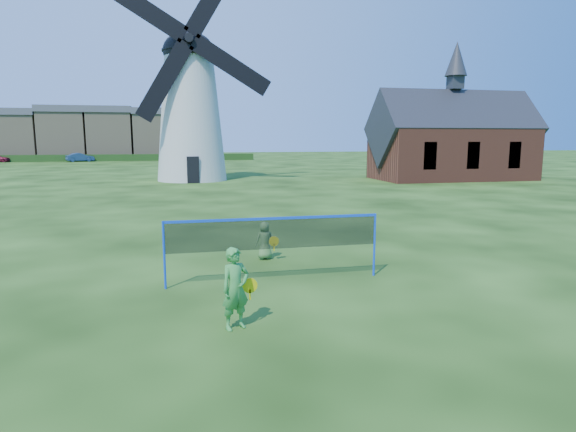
% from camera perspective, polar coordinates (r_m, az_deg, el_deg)
% --- Properties ---
extents(ground, '(220.00, 220.00, 0.00)m').
position_cam_1_polar(ground, '(11.48, -0.44, -7.84)').
color(ground, black).
rests_on(ground, ground).
extents(windmill, '(12.26, 5.51, 16.76)m').
position_cam_1_polar(windmill, '(39.98, -11.44, 12.45)').
color(windmill, silver).
rests_on(windmill, ground).
extents(chapel, '(13.03, 6.32, 11.02)m').
position_cam_1_polar(chapel, '(42.45, 18.79, 8.31)').
color(chapel, brown).
rests_on(chapel, ground).
extents(badminton_net, '(5.05, 0.05, 1.55)m').
position_cam_1_polar(badminton_net, '(11.26, -1.64, -2.20)').
color(badminton_net, blue).
rests_on(badminton_net, ground).
extents(player_girl, '(0.74, 0.54, 1.47)m').
position_cam_1_polar(player_girl, '(8.66, -6.21, -8.50)').
color(player_girl, green).
rests_on(player_girl, ground).
extents(player_boy, '(0.63, 0.42, 1.06)m').
position_cam_1_polar(player_boy, '(13.53, -2.75, -2.90)').
color(player_boy, '#538640').
rests_on(player_boy, ground).
extents(terraced_houses, '(49.38, 8.40, 8.27)m').
position_cam_1_polar(terraced_houses, '(86.36, -29.47, 8.38)').
color(terraced_houses, tan).
rests_on(terraced_houses, ground).
extents(hedge, '(62.00, 0.80, 1.00)m').
position_cam_1_polar(hedge, '(79.28, -27.04, 6.08)').
color(hedge, '#193814').
rests_on(hedge, ground).
extents(car_right, '(4.02, 2.67, 1.25)m').
position_cam_1_polar(car_right, '(77.31, -23.32, 6.37)').
color(car_right, navy).
rests_on(car_right, ground).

